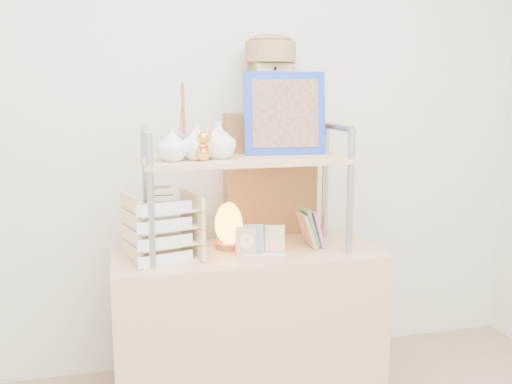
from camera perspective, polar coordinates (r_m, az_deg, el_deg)
room_shell at (r=1.73m, az=5.56°, el=17.74°), size 3.42×3.41×2.61m
desk at (r=2.71m, az=-0.91°, el=-13.56°), size 1.20×0.50×0.75m
cabinet at (r=3.00m, az=1.27°, el=-5.14°), size 0.47×0.28×1.35m
hutch at (r=2.50m, az=-2.24°, el=4.07°), size 0.90×0.34×0.80m
letter_tray at (r=2.46m, az=-9.30°, el=-3.84°), size 0.31×0.31×0.31m
salt_lamp at (r=2.61m, az=-2.76°, el=-3.31°), size 0.14×0.13×0.21m
desk_clock at (r=2.51m, az=-1.03°, el=-4.97°), size 0.09×0.05×0.12m
postcard_stand at (r=2.53m, az=0.80°, el=-5.37°), size 0.20×0.09×0.14m
drawer_chest at (r=2.87m, az=1.46°, el=10.33°), size 0.20×0.16×0.25m
woven_basket at (r=2.88m, az=1.46°, el=13.81°), size 0.25×0.25×0.10m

